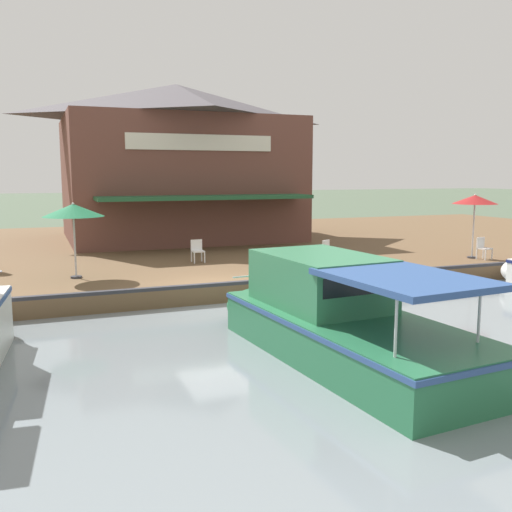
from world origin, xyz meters
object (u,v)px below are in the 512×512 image
waterfront_restaurant (178,161)px  motorboat_second_along (329,316)px  patio_umbrella_near_quay_edge (475,200)px  tree_upstream_bank (222,161)px  patio_umbrella_mid_patio_left (73,210)px  cafe_chair_facing_river (483,247)px  cafe_chair_mid_patio (329,250)px  cafe_chair_back_row_seat (197,250)px

waterfront_restaurant → motorboat_second_along: bearing=-3.6°
patio_umbrella_near_quay_edge → tree_upstream_bank: tree_upstream_bank is taller
waterfront_restaurant → patio_umbrella_mid_patio_left: (10.37, -5.89, -1.80)m
waterfront_restaurant → cafe_chair_facing_river: waterfront_restaurant is taller
patio_umbrella_near_quay_edge → cafe_chair_mid_patio: (-0.99, -5.90, -1.83)m
tree_upstream_bank → patio_umbrella_mid_patio_left: bearing=-34.9°
cafe_chair_back_row_seat → cafe_chair_mid_patio: same height
waterfront_restaurant → patio_umbrella_mid_patio_left: size_ratio=4.81×
cafe_chair_mid_patio → motorboat_second_along: (8.03, -4.34, -0.23)m
patio_umbrella_near_quay_edge → cafe_chair_facing_river: (0.36, 0.20, -1.83)m
motorboat_second_along → cafe_chair_mid_patio: bearing=151.6°
cafe_chair_back_row_seat → patio_umbrella_near_quay_edge: bearing=74.4°
patio_umbrella_mid_patio_left → tree_upstream_bank: (-13.24, 9.24, 1.86)m
cafe_chair_mid_patio → tree_upstream_bank: bearing=179.3°
patio_umbrella_mid_patio_left → tree_upstream_bank: size_ratio=0.41×
patio_umbrella_mid_patio_left → cafe_chair_back_row_seat: patio_umbrella_mid_patio_left is taller
cafe_chair_back_row_seat → tree_upstream_bank: bearing=157.6°
cafe_chair_back_row_seat → tree_upstream_bank: tree_upstream_bank is taller
tree_upstream_bank → cafe_chair_facing_river: bearing=21.9°
patio_umbrella_near_quay_edge → tree_upstream_bank: (-14.38, -5.73, 1.72)m
cafe_chair_back_row_seat → tree_upstream_bank: 12.89m
cafe_chair_back_row_seat → tree_upstream_bank: size_ratio=0.14×
patio_umbrella_mid_patio_left → cafe_chair_facing_river: bearing=84.4°
waterfront_restaurant → motorboat_second_along: size_ratio=1.43×
cafe_chair_mid_patio → tree_upstream_bank: size_ratio=0.14×
cafe_chair_facing_river → tree_upstream_bank: (-14.74, -5.93, 3.55)m
waterfront_restaurant → patio_umbrella_mid_patio_left: bearing=-29.6°
cafe_chair_facing_river → cafe_chair_mid_patio: same height
patio_umbrella_near_quay_edge → cafe_chair_back_row_seat: bearing=-105.6°
cafe_chair_mid_patio → waterfront_restaurant: bearing=-163.2°
cafe_chair_facing_river → motorboat_second_along: bearing=-57.4°
waterfront_restaurant → patio_umbrella_near_quay_edge: waterfront_restaurant is taller
waterfront_restaurant → patio_umbrella_near_quay_edge: size_ratio=4.59×
cafe_chair_back_row_seat → cafe_chair_mid_patio: (1.93, 4.55, 0.00)m
waterfront_restaurant → tree_upstream_bank: waterfront_restaurant is taller
cafe_chair_back_row_seat → motorboat_second_along: bearing=1.2°
motorboat_second_along → patio_umbrella_mid_patio_left: bearing=-150.0°
patio_umbrella_near_quay_edge → cafe_chair_facing_river: 1.88m
waterfront_restaurant → cafe_chair_mid_patio: bearing=16.8°
waterfront_restaurant → cafe_chair_facing_river: size_ratio=13.68×
waterfront_restaurant → motorboat_second_along: 18.95m
waterfront_restaurant → cafe_chair_back_row_seat: 9.37m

